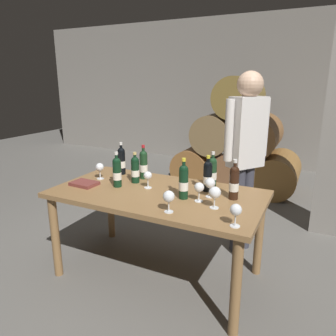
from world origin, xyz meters
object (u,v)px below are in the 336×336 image
wine_bottle_4 (117,172)px  wine_bottle_6 (234,182)px  wine_bottle_5 (122,161)px  sommelier_presenting (246,146)px  wine_glass_0 (236,211)px  dining_table (157,202)px  wine_glass_5 (215,193)px  wine_glass_3 (210,184)px  wine_bottle_2 (208,176)px  wine_glass_4 (169,197)px  tasting_notebook (84,184)px  wine_bottle_3 (135,169)px  wine_bottle_7 (144,164)px  wine_glass_1 (199,188)px  wine_bottle_0 (184,181)px  wine_bottle_1 (212,172)px  wine_glass_6 (100,168)px  wine_glass_2 (148,176)px

wine_bottle_4 → wine_bottle_6: size_ratio=0.98×
wine_bottle_5 → sommelier_presenting: sommelier_presenting is taller
wine_glass_0 → sommelier_presenting: size_ratio=0.09×
dining_table → wine_glass_5: size_ratio=10.62×
wine_glass_0 → wine_glass_3: (-0.31, 0.42, 0.00)m
wine_bottle_2 → wine_glass_5: 0.36m
wine_glass_4 → tasting_notebook: (-0.91, 0.20, -0.10)m
wine_bottle_6 → tasting_notebook: bearing=-168.9°
tasting_notebook → wine_glass_5: bearing=3.3°
sommelier_presenting → wine_bottle_3: bearing=-143.0°
sommelier_presenting → wine_glass_5: bearing=-90.7°
wine_bottle_5 → wine_bottle_7: size_ratio=0.99×
wine_bottle_2 → wine_glass_1: size_ratio=2.02×
wine_glass_1 → wine_glass_5: (0.14, -0.07, 0.01)m
wine_bottle_3 → tasting_notebook: bearing=-143.9°
sommelier_presenting → wine_glass_1: bearing=-100.9°
wine_bottle_7 → wine_bottle_6: bearing=-9.8°
wine_bottle_2 → wine_glass_1: (0.02, -0.25, -0.02)m
wine_bottle_4 → sommelier_presenting: size_ratio=0.18×
wine_glass_4 → wine_glass_5: size_ratio=0.97×
wine_bottle_5 → tasting_notebook: bearing=-103.4°
wine_glass_4 → wine_bottle_0: bearing=92.9°
wine_bottle_3 → wine_glass_3: wine_bottle_3 is taller
wine_bottle_6 → wine_glass_0: 0.48m
dining_table → wine_bottle_1: (0.36, 0.32, 0.22)m
wine_glass_1 → wine_glass_6: size_ratio=0.99×
wine_bottle_0 → wine_bottle_6: 0.38m
dining_table → wine_glass_6: size_ratio=11.35×
wine_bottle_3 → wine_bottle_6: bearing=-1.0°
wine_glass_2 → wine_bottle_4: bearing=-162.3°
dining_table → wine_glass_3: wine_glass_3 is taller
wine_glass_5 → tasting_notebook: (-1.17, -0.01, -0.10)m
wine_bottle_4 → wine_glass_0: wine_bottle_4 is taller
wine_bottle_3 → wine_bottle_7: wine_bottle_7 is taller
wine_bottle_4 → sommelier_presenting: bearing=41.1°
wine_bottle_4 → wine_bottle_0: bearing=-0.8°
wine_glass_5 → tasting_notebook: size_ratio=0.73×
wine_bottle_6 → wine_glass_0: wine_bottle_6 is taller
wine_bottle_3 → wine_glass_5: 0.85m
wine_bottle_3 → wine_bottle_6: 0.88m
wine_glass_1 → wine_glass_6: (-1.01, 0.13, 0.00)m
wine_bottle_4 → wine_glass_1: 0.74m
wine_bottle_3 → wine_glass_6: bearing=-170.9°
wine_glass_6 → wine_bottle_2: bearing=7.1°
dining_table → wine_bottle_3: (-0.29, 0.13, 0.21)m
wine_bottle_5 → wine_glass_6: 0.24m
wine_bottle_2 → wine_bottle_4: (-0.72, -0.23, 0.00)m
wine_bottle_4 → wine_glass_5: wine_bottle_4 is taller
wine_bottle_2 → tasting_notebook: size_ratio=1.36×
wine_glass_1 → tasting_notebook: 1.03m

